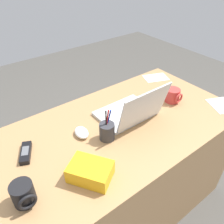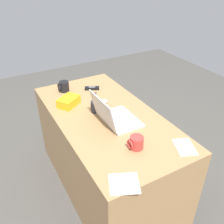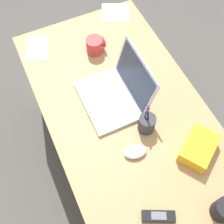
{
  "view_description": "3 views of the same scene",
  "coord_description": "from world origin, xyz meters",
  "views": [
    {
      "loc": [
        0.59,
        0.75,
        1.56
      ],
      "look_at": [
        -0.02,
        -0.05,
        0.82
      ],
      "focal_mm": 36.5,
      "sensor_mm": 36.0,
      "label": 1
    },
    {
      "loc": [
        -1.46,
        0.76,
        1.8
      ],
      "look_at": [
        -0.05,
        -0.03,
        0.8
      ],
      "focal_mm": 39.63,
      "sensor_mm": 36.0,
      "label": 2
    },
    {
      "loc": [
        0.56,
        -0.35,
        1.99
      ],
      "look_at": [
        -0.03,
        -0.08,
        0.82
      ],
      "focal_mm": 46.93,
      "sensor_mm": 36.0,
      "label": 3
    }
  ],
  "objects": [
    {
      "name": "snack_bag",
      "position": [
        0.28,
        0.2,
        0.79
      ],
      "size": [
        0.2,
        0.22,
        0.07
      ],
      "primitive_type": "cube",
      "rotation": [
        0.0,
        0.0,
        0.59
      ],
      "color": "#F2AD19",
      "rests_on": "desk"
    },
    {
      "name": "coffee_mug_tall",
      "position": [
        -0.45,
        0.02,
        0.8
      ],
      "size": [
        0.09,
        0.1,
        0.09
      ],
      "color": "#C63833",
      "rests_on": "desk"
    },
    {
      "name": "laptop",
      "position": [
        -0.13,
        -0.01,
        0.81
      ],
      "size": [
        0.32,
        0.29,
        0.24
      ],
      "color": "silver",
      "rests_on": "desk"
    },
    {
      "name": "paper_note_left",
      "position": [
        -0.6,
        -0.27,
        0.76
      ],
      "size": [
        0.2,
        0.17,
        0.0
      ],
      "primitive_type": "cube",
      "rotation": [
        0.0,
        0.0,
        -0.39
      ],
      "color": "white",
      "rests_on": "desk"
    },
    {
      "name": "paper_note_near_laptop",
      "position": [
        -0.67,
        0.24,
        0.76
      ],
      "size": [
        0.21,
        0.21,
        0.0
      ],
      "primitive_type": "cube",
      "rotation": [
        0.0,
        0.0,
        -0.43
      ],
      "color": "white",
      "rests_on": "desk"
    },
    {
      "name": "ground_plane",
      "position": [
        0.0,
        0.0,
        0.0
      ],
      "size": [
        6.0,
        6.0,
        0.0
      ],
      "primitive_type": "plane",
      "color": "#4C4944"
    },
    {
      "name": "cordless_phone",
      "position": [
        0.46,
        -0.1,
        0.77
      ],
      "size": [
        0.1,
        0.14,
        0.03
      ],
      "color": "black",
      "rests_on": "desk"
    },
    {
      "name": "desk",
      "position": [
        0.0,
        0.0,
        0.38
      ],
      "size": [
        1.47,
        0.75,
        0.76
      ],
      "primitive_type": "cube",
      "color": "#A87C4F",
      "rests_on": "ground"
    },
    {
      "name": "computer_mouse",
      "position": [
        0.17,
        -0.06,
        0.77
      ],
      "size": [
        0.08,
        0.11,
        0.03
      ],
      "primitive_type": "ellipsoid",
      "rotation": [
        0.0,
        0.0,
        -0.16
      ],
      "color": "white",
      "rests_on": "desk"
    },
    {
      "name": "pen_holder",
      "position": [
        0.08,
        0.04,
        0.81
      ],
      "size": [
        0.08,
        0.08,
        0.18
      ],
      "color": "#333338",
      "rests_on": "desk"
    }
  ]
}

